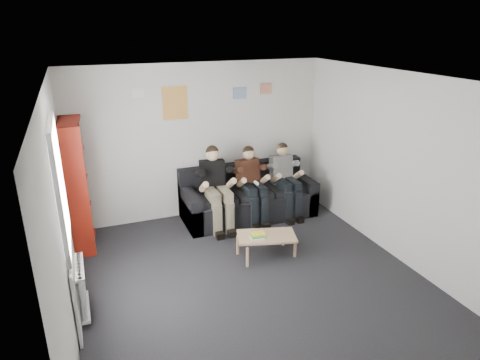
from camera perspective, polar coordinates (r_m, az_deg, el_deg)
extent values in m
plane|color=black|center=(5.93, 1.96, -13.66)|extent=(5.00, 5.00, 0.00)
plane|color=white|center=(4.96, 2.34, 13.20)|extent=(5.00, 5.00, 0.00)
plane|color=white|center=(7.54, -5.42, 5.14)|extent=(4.50, 0.00, 4.50)
plane|color=white|center=(3.43, 19.55, -15.99)|extent=(4.50, 0.00, 4.50)
plane|color=white|center=(4.93, -22.78, -4.86)|extent=(0.00, 5.00, 5.00)
plane|color=white|center=(6.48, 20.75, 1.32)|extent=(0.00, 5.00, 5.00)
cube|color=black|center=(7.70, 1.14, -3.32)|extent=(2.34, 0.96, 0.45)
cube|color=black|center=(7.86, 0.13, 0.71)|extent=(2.34, 0.21, 0.46)
cube|color=black|center=(7.36, -6.63, -3.83)|extent=(0.19, 0.96, 0.64)
cube|color=black|center=(8.11, 8.19, -1.56)|extent=(0.19, 0.96, 0.64)
cube|color=black|center=(7.52, 1.40, -1.63)|extent=(1.96, 0.66, 0.11)
cube|color=maroon|center=(6.91, -20.92, -0.68)|extent=(0.30, 0.89, 1.99)
cube|color=tan|center=(6.42, 3.55, -7.48)|extent=(0.85, 0.47, 0.03)
cylinder|color=tan|center=(6.21, 0.99, -10.26)|extent=(0.04, 0.04, 0.31)
cylinder|color=tan|center=(6.50, 7.35, -8.93)|extent=(0.04, 0.04, 0.31)
cylinder|color=tan|center=(6.52, -0.30, -8.66)|extent=(0.04, 0.04, 0.31)
cylinder|color=tan|center=(6.80, 5.81, -7.48)|extent=(0.04, 0.04, 0.31)
cube|color=silver|center=(6.31, 2.29, -7.72)|extent=(0.20, 0.15, 0.02)
cube|color=green|center=(6.33, 2.36, -7.43)|extent=(0.20, 0.15, 0.02)
cube|color=yellow|center=(6.36, 2.42, -7.14)|extent=(0.20, 0.15, 0.02)
cube|color=black|center=(7.32, -3.72, 0.49)|extent=(0.42, 0.31, 0.59)
sphere|color=#DEB687|center=(7.15, -3.69, 3.45)|extent=(0.23, 0.23, 0.23)
sphere|color=black|center=(7.16, -3.73, 3.77)|extent=(0.22, 0.22, 0.22)
cube|color=gray|center=(7.11, -2.91, -1.89)|extent=(0.38, 0.48, 0.16)
cube|color=gray|center=(7.06, -2.27, -5.18)|extent=(0.35, 0.15, 0.55)
cube|color=black|center=(7.10, -2.07, -7.02)|extent=(0.35, 0.27, 0.10)
cube|color=#542A1C|center=(7.53, 1.04, 0.90)|extent=(0.38, 0.28, 0.54)
sphere|color=#DEB687|center=(7.38, 1.17, 3.54)|extent=(0.21, 0.21, 0.21)
sphere|color=black|center=(7.38, 1.13, 3.82)|extent=(0.20, 0.20, 0.20)
cube|color=black|center=(7.35, 1.88, -1.19)|extent=(0.34, 0.44, 0.14)
cube|color=black|center=(7.30, 2.49, -4.26)|extent=(0.32, 0.13, 0.55)
cube|color=black|center=(7.36, 2.64, -6.05)|extent=(0.32, 0.25, 0.10)
cube|color=silver|center=(7.21, 2.18, -0.39)|extent=(0.04, 0.13, 0.04)
cube|color=silver|center=(7.78, 5.49, 1.46)|extent=(0.38, 0.28, 0.53)
sphere|color=#DEB687|center=(7.64, 5.71, 3.99)|extent=(0.21, 0.21, 0.21)
sphere|color=black|center=(7.64, 5.67, 4.25)|extent=(0.20, 0.20, 0.20)
cube|color=black|center=(7.61, 6.39, -0.53)|extent=(0.34, 0.43, 0.14)
cube|color=black|center=(7.57, 7.01, -3.47)|extent=(0.32, 0.13, 0.55)
cube|color=black|center=(7.62, 7.14, -5.21)|extent=(0.32, 0.25, 0.09)
cylinder|color=white|center=(5.33, -20.18, -14.87)|extent=(0.06, 0.06, 0.60)
cylinder|color=white|center=(5.40, -20.22, -14.40)|extent=(0.06, 0.06, 0.60)
cylinder|color=white|center=(5.47, -20.25, -13.94)|extent=(0.06, 0.06, 0.60)
cylinder|color=white|center=(5.53, -20.28, -13.49)|extent=(0.06, 0.06, 0.60)
cylinder|color=white|center=(5.60, -20.31, -13.05)|extent=(0.06, 0.06, 0.60)
cylinder|color=white|center=(5.67, -20.34, -12.63)|extent=(0.06, 0.06, 0.60)
cylinder|color=white|center=(5.74, -20.37, -12.21)|extent=(0.06, 0.06, 0.60)
cylinder|color=white|center=(5.81, -20.40, -11.80)|extent=(0.06, 0.06, 0.60)
cube|color=white|center=(5.72, -19.95, -15.62)|extent=(0.10, 0.64, 0.04)
cube|color=white|center=(5.42, -20.66, -10.79)|extent=(0.10, 0.64, 0.04)
cube|color=white|center=(5.00, -23.00, -0.79)|extent=(0.02, 1.00, 1.30)
cube|color=silver|center=(4.82, -23.99, 6.79)|extent=(0.05, 1.12, 0.06)
cube|color=silver|center=(5.27, -21.88, -7.70)|extent=(0.05, 1.12, 0.06)
cube|color=silver|center=(5.52, -21.16, -12.49)|extent=(0.03, 1.30, 0.90)
cube|color=#E5DE51|center=(7.28, -8.65, 10.11)|extent=(0.42, 0.01, 0.55)
cube|color=#3B76CA|center=(7.59, -0.05, 11.52)|extent=(0.25, 0.01, 0.20)
cube|color=#D04183|center=(7.78, 3.47, 12.07)|extent=(0.22, 0.01, 0.18)
cube|color=white|center=(7.14, -13.51, 11.22)|extent=(0.20, 0.01, 0.14)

